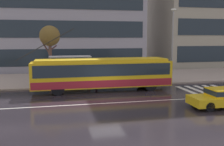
# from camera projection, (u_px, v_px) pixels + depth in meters

# --- Properties ---
(ground_plane) EXTENTS (160.00, 160.00, 0.00)m
(ground_plane) POSITION_uv_depth(u_px,v_px,m) (107.00, 99.00, 19.41)
(ground_plane) COLOR #252026
(sidewalk_slab) EXTENTS (80.00, 10.00, 0.14)m
(sidewalk_slab) POSITION_uv_depth(u_px,v_px,m) (89.00, 78.00, 28.91)
(sidewalk_slab) COLOR gray
(sidewalk_slab) RESTS_ON ground_plane
(crosswalk_stripe_edge_near) EXTENTS (0.44, 4.40, 0.01)m
(crosswalk_stripe_edge_near) POSITION_uv_depth(u_px,v_px,m) (189.00, 91.00, 22.35)
(crosswalk_stripe_edge_near) COLOR beige
(crosswalk_stripe_edge_near) RESTS_ON ground_plane
(crosswalk_stripe_inner_a) EXTENTS (0.44, 4.40, 0.01)m
(crosswalk_stripe_inner_a) POSITION_uv_depth(u_px,v_px,m) (198.00, 90.00, 22.54)
(crosswalk_stripe_inner_a) COLOR beige
(crosswalk_stripe_inner_a) RESTS_ON ground_plane
(crosswalk_stripe_center) EXTENTS (0.44, 4.40, 0.01)m
(crosswalk_stripe_center) POSITION_uv_depth(u_px,v_px,m) (208.00, 90.00, 22.73)
(crosswalk_stripe_center) COLOR beige
(crosswalk_stripe_center) RESTS_ON ground_plane
(crosswalk_stripe_inner_b) EXTENTS (0.44, 4.40, 0.01)m
(crosswalk_stripe_inner_b) POSITION_uv_depth(u_px,v_px,m) (217.00, 90.00, 22.92)
(crosswalk_stripe_inner_b) COLOR beige
(crosswalk_stripe_inner_b) RESTS_ON ground_plane
(lane_centre_line) EXTENTS (72.00, 0.14, 0.01)m
(lane_centre_line) POSITION_uv_depth(u_px,v_px,m) (110.00, 103.00, 18.25)
(lane_centre_line) COLOR silver
(lane_centre_line) RESTS_ON ground_plane
(trolleybus) EXTENTS (12.86, 2.60, 5.30)m
(trolleybus) POSITION_uv_depth(u_px,v_px,m) (102.00, 73.00, 22.38)
(trolleybus) COLOR gold
(trolleybus) RESTS_ON ground_plane
(bus_shelter) EXTENTS (3.90, 1.65, 2.67)m
(bus_shelter) POSITION_uv_depth(u_px,v_px,m) (70.00, 63.00, 24.87)
(bus_shelter) COLOR gray
(bus_shelter) RESTS_ON sidewalk_slab
(pedestrian_at_shelter) EXTENTS (1.11, 1.11, 1.92)m
(pedestrian_at_shelter) POSITION_uv_depth(u_px,v_px,m) (89.00, 66.00, 26.71)
(pedestrian_at_shelter) COLOR black
(pedestrian_at_shelter) RESTS_ON sidewalk_slab
(pedestrian_approaching_curb) EXTENTS (1.10, 1.10, 1.87)m
(pedestrian_approaching_curb) POSITION_uv_depth(u_px,v_px,m) (114.00, 68.00, 25.43)
(pedestrian_approaching_curb) COLOR #21384C
(pedestrian_approaching_curb) RESTS_ON sidewalk_slab
(pedestrian_walking_past) EXTENTS (1.42, 1.42, 1.97)m
(pedestrian_walking_past) POSITION_uv_depth(u_px,v_px,m) (97.00, 67.00, 25.06)
(pedestrian_walking_past) COLOR black
(pedestrian_walking_past) RESTS_ON sidewalk_slab
(street_lamp) EXTENTS (0.60, 0.32, 7.23)m
(street_lamp) POSITION_uv_depth(u_px,v_px,m) (173.00, 39.00, 25.99)
(street_lamp) COLOR gray
(street_lamp) RESTS_ON sidewalk_slab
(street_tree_bare) EXTENTS (2.03, 2.11, 5.59)m
(street_tree_bare) POSITION_uv_depth(u_px,v_px,m) (50.00, 37.00, 25.76)
(street_tree_bare) COLOR brown
(street_tree_bare) RESTS_ON sidewalk_slab
(office_tower_corner_left) EXTENTS (21.46, 14.16, 18.61)m
(office_tower_corner_left) POSITION_uv_depth(u_px,v_px,m) (66.00, 6.00, 39.88)
(office_tower_corner_left) COLOR #9592A0
(office_tower_corner_left) RESTS_ON ground_plane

